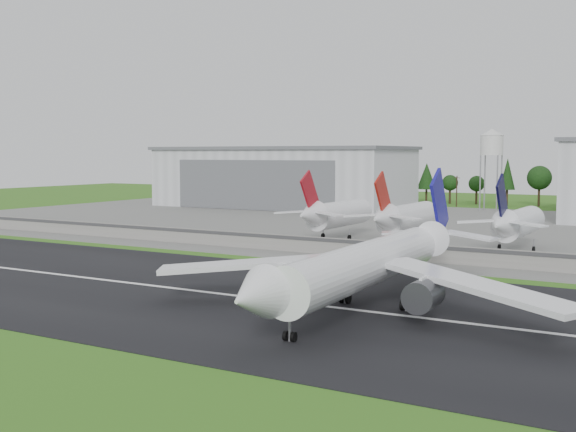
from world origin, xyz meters
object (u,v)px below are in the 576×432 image
Objects in this scene: parked_jet_red_a at (333,214)px; parked_jet_red_b at (403,217)px; parked_jet_navy at (515,223)px; main_airliner at (363,275)px.

parked_jet_red_b is at bearing -0.01° from parked_jet_red_a.
parked_jet_red_b is 24.55m from parked_jet_navy.
main_airliner is 67.13m from parked_jet_navy.
parked_jet_red_a is 17.32m from parked_jet_red_b.
main_airliner is 70.16m from parked_jet_red_b.
parked_jet_red_b is (17.32, -0.00, -0.02)m from parked_jet_red_a.
parked_jet_red_a is 1.00× the size of parked_jet_navy.
parked_jet_navy is at bearing -0.04° from parked_jet_red_b.
parked_jet_navy is (24.55, -0.02, -0.13)m from parked_jet_red_b.
main_airliner is 1.89× the size of parked_jet_red_b.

